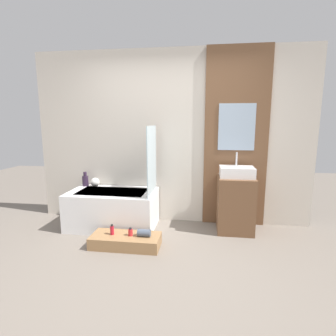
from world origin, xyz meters
TOP-DOWN VIEW (x-y plane):
  - ground_plane at (0.00, 0.00)m, footprint 12.00×12.00m
  - wall_tiled_back at (0.00, 1.58)m, footprint 4.20×0.06m
  - wall_wood_accent at (0.97, 1.53)m, footprint 0.91×0.04m
  - bathtub at (-0.81, 1.17)m, footprint 1.26×0.72m
  - glass_shower_screen at (-0.20, 1.12)m, footprint 0.01×0.59m
  - wooden_step_bench at (-0.44, 0.57)m, footprint 0.86×0.36m
  - vanity_cabinet at (0.97, 1.27)m, footprint 0.50×0.49m
  - sink at (0.97, 1.27)m, footprint 0.47×0.34m
  - vase_tall_dark at (-1.34, 1.43)m, footprint 0.09×0.09m
  - vase_round_light at (-1.17, 1.41)m, footprint 0.14×0.14m
  - bottle_soap_primary at (-0.61, 0.57)m, footprint 0.05×0.05m
  - bottle_soap_secondary at (-0.37, 0.57)m, footprint 0.06×0.06m
  - towel_roll at (-0.20, 0.57)m, footprint 0.16×0.09m

SIDE VIEW (x-z plane):
  - ground_plane at x=0.00m, z-range 0.00..0.00m
  - wooden_step_bench at x=-0.44m, z-range 0.00..0.15m
  - bottle_soap_secondary at x=-0.37m, z-range 0.14..0.24m
  - towel_roll at x=-0.20m, z-range 0.15..0.24m
  - bottle_soap_primary at x=-0.61m, z-range 0.14..0.27m
  - bathtub at x=-0.81m, z-range 0.00..0.54m
  - vanity_cabinet at x=0.97m, z-range 0.00..0.79m
  - vase_round_light at x=-1.17m, z-range 0.54..0.68m
  - vase_tall_dark at x=-1.34m, z-range 0.52..0.74m
  - sink at x=0.97m, z-range 0.69..1.03m
  - glass_shower_screen at x=-0.20m, z-range 0.54..1.49m
  - wall_tiled_back at x=0.00m, z-range 0.00..2.60m
  - wall_wood_accent at x=0.97m, z-range 0.01..2.61m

